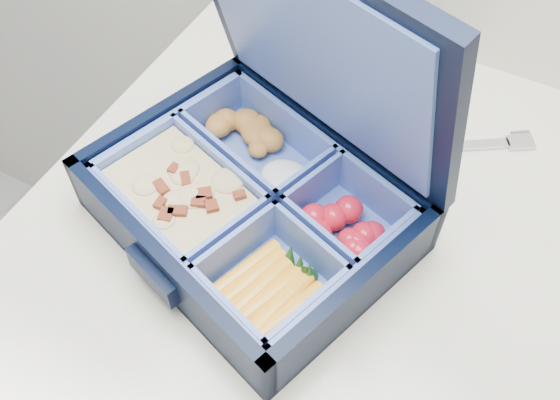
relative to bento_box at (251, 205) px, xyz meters
The scene contains 3 objects.
bento_box is the anchor object (origin of this frame).
burner_grate_rear 0.21m from the bento_box, 86.11° to the left, with size 0.18×0.18×0.02m, color black.
fork 0.21m from the bento_box, 53.88° to the left, with size 0.02×0.16×0.01m, color silver, non-canonical shape.
Camera 1 is at (-0.16, 1.33, 1.46)m, focal length 40.00 mm.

